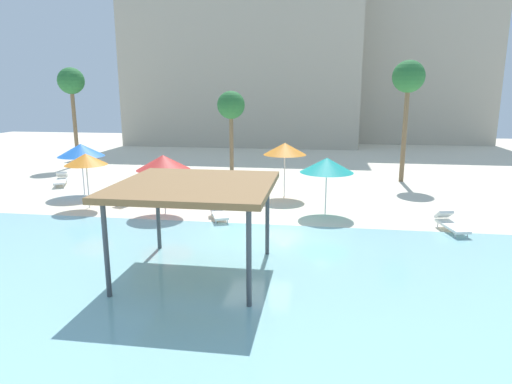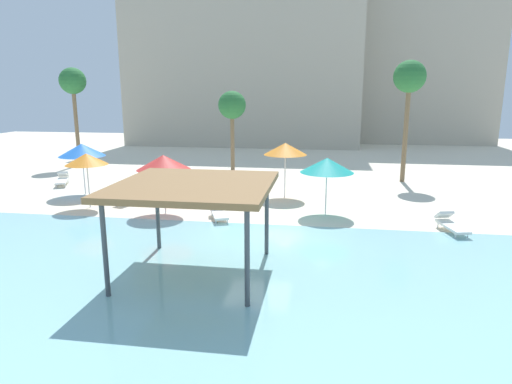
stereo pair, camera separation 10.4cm
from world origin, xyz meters
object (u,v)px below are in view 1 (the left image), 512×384
(lounge_chair_4, at_px, (61,180))
(lounge_chair_3, at_px, (227,187))
(palm_tree_2, at_px, (71,84))
(lounge_chair_1, at_px, (450,223))
(beach_umbrella_orange_5, at_px, (86,159))
(beach_umbrella_red_2, at_px, (163,162))
(palm_tree_0, at_px, (231,107))
(beach_umbrella_teal_1, at_px, (327,165))
(lounge_chair_2, at_px, (133,196))
(shade_pavilion, at_px, (195,188))
(beach_umbrella_blue_0, at_px, (81,150))
(lounge_chair_0, at_px, (219,211))
(palm_tree_1, at_px, (408,80))

(lounge_chair_4, bearing_deg, lounge_chair_3, 62.22)
(palm_tree_2, bearing_deg, lounge_chair_1, -29.10)
(beach_umbrella_orange_5, xyz_separation_m, palm_tree_2, (-7.16, 11.56, 3.66))
(beach_umbrella_red_2, height_order, palm_tree_2, palm_tree_2)
(palm_tree_0, bearing_deg, beach_umbrella_teal_1, -58.38)
(lounge_chair_2, xyz_separation_m, palm_tree_0, (3.07, 9.83, 4.11))
(shade_pavilion, height_order, lounge_chair_2, shade_pavilion)
(beach_umbrella_teal_1, distance_m, beach_umbrella_red_2, 7.32)
(shade_pavilion, xyz_separation_m, lounge_chair_3, (-1.46, 11.11, -2.36))
(lounge_chair_2, distance_m, lounge_chair_3, 5.09)
(shade_pavilion, relative_size, lounge_chair_4, 2.30)
(lounge_chair_1, height_order, lounge_chair_2, same)
(beach_umbrella_teal_1, xyz_separation_m, beach_umbrella_orange_5, (-11.25, -0.47, 0.08))
(palm_tree_0, bearing_deg, shade_pavilion, -81.88)
(lounge_chair_3, height_order, lounge_chair_4, same)
(palm_tree_0, relative_size, palm_tree_2, 0.77)
(shade_pavilion, bearing_deg, lounge_chair_1, 32.34)
(beach_umbrella_blue_0, height_order, lounge_chair_1, beach_umbrella_blue_0)
(shade_pavilion, height_order, beach_umbrella_teal_1, shade_pavilion)
(shade_pavilion, xyz_separation_m, lounge_chair_0, (-0.73, 6.02, -2.36))
(lounge_chair_4, height_order, palm_tree_0, palm_tree_0)
(beach_umbrella_orange_5, height_order, palm_tree_2, palm_tree_2)
(beach_umbrella_blue_0, relative_size, lounge_chair_0, 1.39)
(lounge_chair_0, height_order, palm_tree_2, palm_tree_2)
(shade_pavilion, bearing_deg, palm_tree_1, 61.41)
(beach_umbrella_teal_1, bearing_deg, lounge_chair_4, 164.92)
(lounge_chair_2, distance_m, palm_tree_2, 14.78)
(lounge_chair_3, relative_size, palm_tree_0, 0.36)
(lounge_chair_1, relative_size, lounge_chair_2, 1.00)
(beach_umbrella_blue_0, bearing_deg, palm_tree_0, 52.72)
(lounge_chair_3, relative_size, palm_tree_1, 0.27)
(beach_umbrella_blue_0, height_order, palm_tree_2, palm_tree_2)
(lounge_chair_2, height_order, palm_tree_1, palm_tree_1)
(lounge_chair_0, xyz_separation_m, palm_tree_2, (-13.77, 12.56, 5.67))
(beach_umbrella_orange_5, xyz_separation_m, palm_tree_0, (4.77, 11.00, 2.10))
(shade_pavilion, relative_size, beach_umbrella_blue_0, 1.65)
(beach_umbrella_teal_1, bearing_deg, palm_tree_0, 121.62)
(beach_umbrella_blue_0, xyz_separation_m, beach_umbrella_teal_1, (12.92, -2.07, -0.16))
(beach_umbrella_red_2, height_order, palm_tree_0, palm_tree_0)
(beach_umbrella_blue_0, relative_size, lounge_chair_2, 1.39)
(beach_umbrella_orange_5, height_order, lounge_chair_4, beach_umbrella_orange_5)
(beach_umbrella_orange_5, xyz_separation_m, lounge_chair_0, (6.62, -1.00, -2.01))
(lounge_chair_0, bearing_deg, palm_tree_2, -153.37)
(lounge_chair_1, xyz_separation_m, lounge_chair_3, (-10.30, 5.51, 0.00))
(lounge_chair_1, distance_m, lounge_chair_3, 11.68)
(lounge_chair_0, distance_m, palm_tree_1, 14.67)
(lounge_chair_2, xyz_separation_m, lounge_chair_4, (-6.03, 3.50, 0.00))
(lounge_chair_2, xyz_separation_m, palm_tree_1, (14.23, 7.57, 5.78))
(lounge_chair_1, bearing_deg, palm_tree_1, 168.97)
(palm_tree_0, distance_m, palm_tree_1, 11.51)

